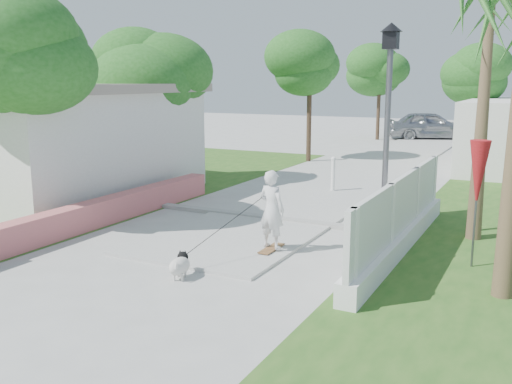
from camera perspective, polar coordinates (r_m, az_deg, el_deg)
The scene contains 19 objects.
ground at distance 9.03m, azimuth -15.82°, elevation -10.92°, with size 90.00×90.00×0.00m, color #B7B7B2.
path_strip at distance 26.90m, azimuth 14.41°, elevation 3.73°, with size 3.20×36.00×0.06m, color #B7B7B2.
curb at distance 13.78m, azimuth 1.30°, elevation -2.63°, with size 6.50×0.25×0.10m, color #999993.
grass_left at distance 19.31m, azimuth -15.04°, elevation 0.83°, with size 8.00×20.00×0.01m, color #29581B.
pink_wall at distance 13.58m, azimuth -15.99°, elevation -2.13°, with size 0.45×8.20×0.80m.
house_left at distance 18.41m, azimuth -21.80°, elevation 5.06°, with size 8.40×7.40×3.23m.
lattice_fence at distance 11.66m, azimuth 14.36°, elevation -3.03°, with size 0.35×7.00×1.50m.
street_lamp at distance 11.95m, azimuth 12.98°, elevation 6.53°, with size 0.44×0.44×4.44m.
bollard at distance 17.23m, azimuth 7.71°, elevation 1.86°, with size 0.14×0.14×1.09m.
patio_umbrella at distance 10.73m, azimuth 21.34°, elevation 1.58°, with size 0.36×0.36×2.30m.
tree_left_near at distance 13.71m, azimuth -22.17°, elevation 12.40°, with size 3.60×3.60×5.28m.
tree_left_mid at distance 18.41m, azimuth -10.99°, elevation 11.45°, with size 3.20×3.20×4.85m.
tree_path_left at distance 23.73m, azimuth 5.44°, elevation 12.26°, with size 3.40×3.40×5.23m.
tree_path_right at distance 26.17m, azimuth 21.78°, elevation 10.71°, with size 3.00×3.00×4.79m.
tree_path_far at distance 33.18m, azimuth 12.31°, elevation 11.72°, with size 3.20×3.20×5.17m.
palm_far at distance 12.67m, azimuth 22.32°, elevation 15.57°, with size 1.80×1.80×5.30m.
skateboarder at distance 10.66m, azimuth -1.51°, elevation -2.88°, with size 1.05×2.26×1.64m.
dog at distance 9.86m, azimuth -7.60°, elevation -7.22°, with size 0.43×0.61×0.44m.
parked_car at distance 34.12m, azimuth 17.03°, elevation 6.39°, with size 1.89×4.71×1.60m, color #B0B3B8.
Camera 1 is at (5.81, -6.06, 3.32)m, focal length 40.00 mm.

